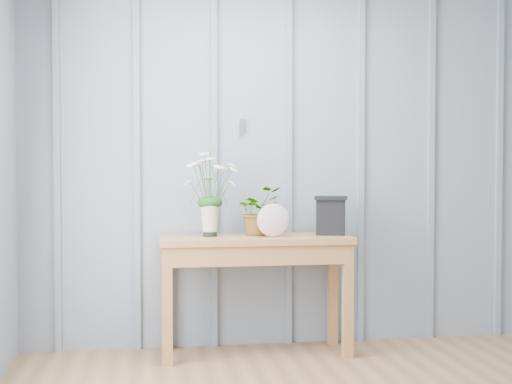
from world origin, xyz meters
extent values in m
cube|color=gray|center=(0.00, 2.25, 1.25)|extent=(4.00, 0.01, 2.50)
cube|color=#B7B7BC|center=(-0.57, 2.23, 1.45)|extent=(0.03, 0.01, 0.10)
cube|color=gray|center=(-1.75, 2.23, 1.25)|extent=(0.04, 0.03, 2.50)
cube|color=gray|center=(-1.25, 2.23, 1.25)|extent=(0.04, 0.03, 2.50)
cube|color=gray|center=(-0.75, 2.23, 1.25)|extent=(0.04, 0.03, 2.50)
cube|color=gray|center=(-0.25, 2.23, 1.25)|extent=(0.04, 0.03, 2.50)
cube|color=gray|center=(0.25, 2.23, 1.25)|extent=(0.04, 0.03, 2.50)
cube|color=gray|center=(0.75, 2.23, 1.25)|extent=(0.04, 0.03, 2.50)
cube|color=gray|center=(1.25, 2.23, 1.25)|extent=(0.04, 0.03, 2.50)
cube|color=#9D6A39|center=(-0.52, 1.99, 0.73)|extent=(1.20, 0.45, 0.04)
cube|color=#9D6A39|center=(-0.52, 1.99, 0.65)|extent=(1.13, 0.42, 0.12)
cube|color=#9D6A39|center=(-1.07, 1.81, 0.35)|extent=(0.06, 0.06, 0.71)
cube|color=#9D6A39|center=(0.04, 1.81, 0.35)|extent=(0.06, 0.06, 0.71)
cube|color=#9D6A39|center=(-1.07, 2.17, 0.35)|extent=(0.06, 0.06, 0.71)
cube|color=#9D6A39|center=(0.04, 2.17, 0.35)|extent=(0.06, 0.06, 0.71)
cylinder|color=black|center=(-0.80, 2.02, 0.78)|extent=(0.09, 0.09, 0.06)
cone|color=beige|center=(-0.80, 2.02, 0.86)|extent=(0.16, 0.16, 0.20)
ellipsoid|color=#133D15|center=(-0.80, 2.02, 0.96)|extent=(0.16, 0.13, 0.08)
imported|color=#133D15|center=(-0.48, 2.07, 0.91)|extent=(0.36, 0.34, 0.31)
ellipsoid|color=#9A5A71|center=(-0.41, 1.92, 0.85)|extent=(0.21, 0.06, 0.21)
cube|color=black|center=(-0.02, 2.00, 0.86)|extent=(0.21, 0.18, 0.23)
cube|color=black|center=(-0.02, 2.00, 0.99)|extent=(0.24, 0.21, 0.02)
camera|label=1|loc=(-1.19, -2.43, 1.19)|focal=50.00mm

